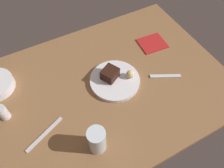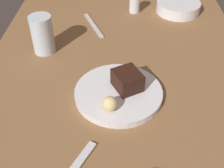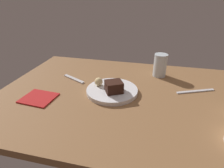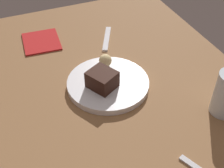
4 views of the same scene
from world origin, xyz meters
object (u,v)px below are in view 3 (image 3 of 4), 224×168
(chocolate_cake_slice, at_px, (114,87))
(butter_knife, at_px, (195,91))
(bread_roll, at_px, (99,82))
(dessert_plate, at_px, (112,91))
(dessert_spoon, at_px, (74,79))
(folded_napkin, at_px, (39,98))
(water_glass, at_px, (160,65))

(chocolate_cake_slice, height_order, butter_knife, chocolate_cake_slice)
(chocolate_cake_slice, distance_m, bread_roll, 0.10)
(dessert_plate, relative_size, dessert_spoon, 1.60)
(butter_knife, xyz_separation_m, folded_napkin, (0.69, 0.23, 0.00))
(water_glass, bearing_deg, dessert_plate, 49.83)
(dessert_plate, distance_m, butter_knife, 0.40)
(water_glass, relative_size, folded_napkin, 0.89)
(chocolate_cake_slice, distance_m, dessert_spoon, 0.28)
(water_glass, bearing_deg, chocolate_cake_slice, 53.80)
(butter_knife, height_order, folded_napkin, folded_napkin)
(chocolate_cake_slice, bearing_deg, folded_napkin, 18.44)
(chocolate_cake_slice, distance_m, butter_knife, 0.39)
(dessert_plate, xyz_separation_m, folded_napkin, (0.31, 0.13, -0.01))
(bread_roll, bearing_deg, butter_knife, -170.16)
(bread_roll, distance_m, water_glass, 0.36)
(chocolate_cake_slice, height_order, folded_napkin, chocolate_cake_slice)
(bread_roll, distance_m, dessert_spoon, 0.18)
(water_glass, height_order, dessert_spoon, water_glass)
(water_glass, height_order, folded_napkin, water_glass)
(chocolate_cake_slice, bearing_deg, butter_knife, -161.63)
(dessert_spoon, height_order, butter_knife, dessert_spoon)
(dessert_plate, xyz_separation_m, chocolate_cake_slice, (-0.01, 0.02, 0.03))
(dessert_plate, height_order, chocolate_cake_slice, chocolate_cake_slice)
(bread_roll, bearing_deg, folded_napkin, 32.76)
(folded_napkin, bearing_deg, chocolate_cake_slice, -161.56)
(chocolate_cake_slice, xyz_separation_m, dessert_spoon, (0.25, -0.11, -0.04))
(bread_roll, distance_m, folded_napkin, 0.28)
(dessert_plate, height_order, water_glass, water_glass)
(bread_roll, xyz_separation_m, dessert_spoon, (0.16, -0.07, -0.04))
(bread_roll, bearing_deg, dessert_spoon, -23.16)
(dessert_spoon, bearing_deg, butter_knife, 27.80)
(dessert_plate, relative_size, chocolate_cake_slice, 3.23)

